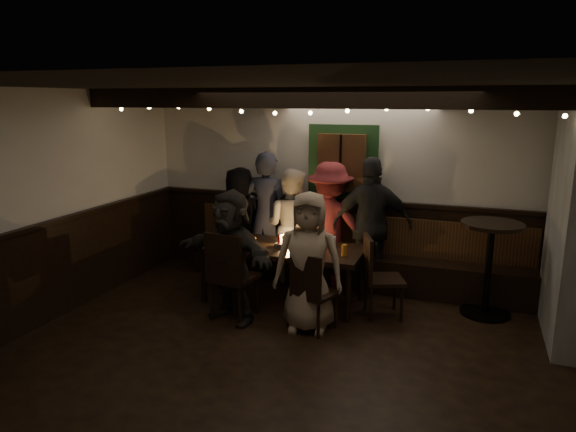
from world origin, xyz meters
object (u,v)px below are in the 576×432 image
at_px(person_d, 330,225).
at_px(chair_near_right, 311,288).
at_px(chair_near_left, 229,271).
at_px(person_b, 266,215).
at_px(person_c, 291,225).
at_px(chair_end, 376,272).
at_px(high_top, 490,257).
at_px(person_g, 309,262).
at_px(person_e, 372,225).
at_px(person_f, 231,256).
at_px(dining_table, 282,251).
at_px(person_a, 240,222).

bearing_deg(person_d, chair_near_right, 96.80).
xyz_separation_m(chair_near_left, person_b, (-0.17, 1.53, 0.31)).
distance_m(person_b, person_c, 0.39).
xyz_separation_m(chair_end, high_top, (1.21, 0.49, 0.16)).
relative_size(person_b, person_g, 1.16).
relative_size(person_d, person_g, 1.10).
bearing_deg(person_e, person_g, 54.86).
bearing_deg(person_g, high_top, 22.57).
bearing_deg(person_c, person_e, -175.20).
bearing_deg(person_b, chair_near_right, 125.33).
xyz_separation_m(person_f, person_g, (0.89, 0.06, 0.01)).
distance_m(chair_near_left, high_top, 3.00).
height_order(chair_end, person_c, person_c).
bearing_deg(person_b, high_top, 171.68).
distance_m(high_top, person_c, 2.57).
bearing_deg(person_d, chair_end, 133.89).
bearing_deg(person_d, person_b, -4.30).
bearing_deg(chair_near_right, person_d, 97.70).
bearing_deg(chair_end, dining_table, 177.34).
distance_m(person_c, person_d, 0.56).
relative_size(chair_near_left, person_a, 0.67).
bearing_deg(chair_near_left, high_top, 23.20).
distance_m(chair_near_right, high_top, 2.14).
relative_size(chair_near_right, person_b, 0.50).
height_order(person_e, person_f, person_e).
bearing_deg(person_d, person_e, -179.53).
relative_size(chair_near_right, person_f, 0.59).
relative_size(person_d, person_f, 1.11).
bearing_deg(person_g, person_b, 118.72).
bearing_deg(dining_table, chair_near_left, -115.92).
xyz_separation_m(person_a, person_f, (0.59, -1.47, -0.02)).
distance_m(chair_near_left, person_d, 1.68).
xyz_separation_m(chair_end, person_f, (-1.52, -0.66, 0.22)).
relative_size(high_top, person_g, 0.72).
bearing_deg(person_d, chair_near_left, 61.61).
distance_m(person_d, person_f, 1.63).
bearing_deg(dining_table, person_g, -50.08).
bearing_deg(person_a, person_d, 172.89).
xyz_separation_m(dining_table, person_e, (0.96, 0.74, 0.24)).
height_order(chair_end, high_top, high_top).
bearing_deg(person_c, chair_near_left, 88.08).
height_order(person_b, person_c, person_b).
bearing_deg(person_e, dining_table, 18.76).
height_order(chair_near_right, person_c, person_c).
bearing_deg(chair_end, person_c, 148.63).
distance_m(person_a, person_c, 0.77).
relative_size(high_top, person_c, 0.71).
distance_m(dining_table, person_f, 0.80).
xyz_separation_m(person_a, person_c, (0.77, 0.01, 0.01)).
bearing_deg(person_b, person_c, 174.96).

